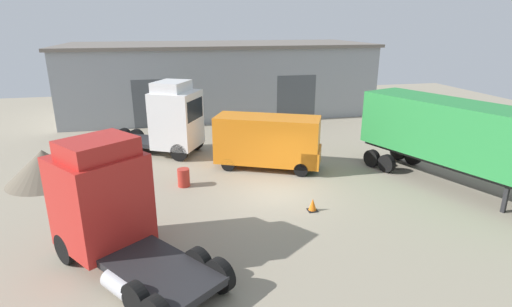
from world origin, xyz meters
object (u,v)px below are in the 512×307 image
object	(u,v)px
tractor_unit_red	(108,206)
gravel_pile	(44,166)
tractor_unit_white	(170,120)
container_trailer_green	(460,135)
delivery_van_orange	(270,141)
oil_drum	(184,178)
traffic_cone	(313,205)

from	to	relation	value
tractor_unit_red	gravel_pile	world-z (taller)	tractor_unit_red
tractor_unit_white	tractor_unit_red	size ratio (longest dim) A/B	1.04
container_trailer_green	delivery_van_orange	size ratio (longest dim) A/B	1.71
delivery_van_orange	tractor_unit_red	bearing A→B (deg)	-109.57
tractor_unit_red	oil_drum	xyz separation A→B (m)	(2.59, 5.88, -1.52)
oil_drum	traffic_cone	size ratio (longest dim) A/B	1.60
tractor_unit_red	traffic_cone	bearing A→B (deg)	-112.73
tractor_unit_white	gravel_pile	distance (m)	7.12
container_trailer_green	gravel_pile	distance (m)	20.00
delivery_van_orange	gravel_pile	distance (m)	11.37
container_trailer_green	traffic_cone	xyz separation A→B (m)	(-7.51, -1.01, -2.33)
container_trailer_green	tractor_unit_white	bearing A→B (deg)	-142.41
container_trailer_green	tractor_unit_red	bearing A→B (deg)	-99.26
delivery_van_orange	oil_drum	size ratio (longest dim) A/B	6.70
tractor_unit_white	traffic_cone	size ratio (longest dim) A/B	11.92
delivery_van_orange	traffic_cone	distance (m)	5.60
gravel_pile	traffic_cone	xyz separation A→B (m)	(11.79, -5.97, -0.57)
tractor_unit_white	oil_drum	size ratio (longest dim) A/B	7.45
oil_drum	gravel_pile	bearing A→B (deg)	162.70
tractor_unit_red	traffic_cone	world-z (taller)	tractor_unit_red
tractor_unit_white	delivery_van_orange	size ratio (longest dim) A/B	1.11
tractor_unit_white	tractor_unit_red	xyz separation A→B (m)	(-2.17, -11.17, -0.10)
container_trailer_green	delivery_van_orange	world-z (taller)	container_trailer_green
oil_drum	traffic_cone	world-z (taller)	oil_drum
delivery_van_orange	traffic_cone	xyz separation A→B (m)	(0.46, -5.44, -1.28)
traffic_cone	container_trailer_green	bearing A→B (deg)	7.64
delivery_van_orange	traffic_cone	size ratio (longest dim) A/B	10.73
container_trailer_green	gravel_pile	size ratio (longest dim) A/B	2.74
container_trailer_green	tractor_unit_red	distance (m)	15.54
gravel_pile	traffic_cone	distance (m)	13.23
tractor_unit_white	oil_drum	world-z (taller)	tractor_unit_white
delivery_van_orange	oil_drum	world-z (taller)	delivery_van_orange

